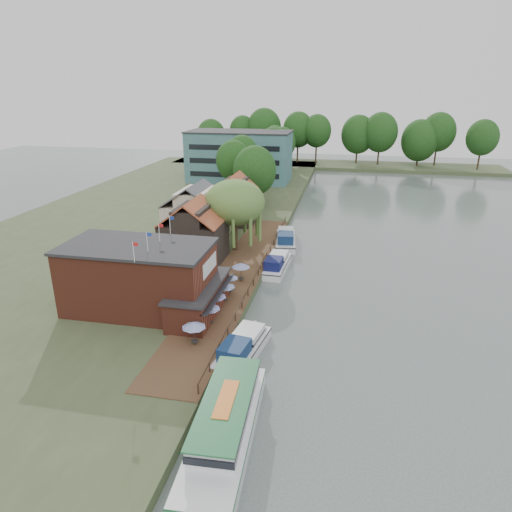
# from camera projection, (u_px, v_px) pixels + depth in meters

# --- Properties ---
(ground) EXTENTS (260.00, 260.00, 0.00)m
(ground) POSITION_uv_depth(u_px,v_px,m) (289.00, 326.00, 47.80)
(ground) COLOR #495453
(ground) RESTS_ON ground
(land_bank) EXTENTS (50.00, 140.00, 1.00)m
(land_bank) POSITION_uv_depth(u_px,v_px,m) (155.00, 217.00, 85.34)
(land_bank) COLOR #384728
(land_bank) RESTS_ON ground
(quay_deck) EXTENTS (6.00, 50.00, 0.10)m
(quay_deck) POSITION_uv_depth(u_px,v_px,m) (238.00, 275.00, 58.10)
(quay_deck) COLOR #47301E
(quay_deck) RESTS_ON land_bank
(quay_rail) EXTENTS (0.20, 49.00, 1.00)m
(quay_rail) POSITION_uv_depth(u_px,v_px,m) (259.00, 271.00, 57.90)
(quay_rail) COLOR black
(quay_rail) RESTS_ON land_bank
(pub) EXTENTS (20.00, 11.00, 7.30)m
(pub) POSITION_uv_depth(u_px,v_px,m) (157.00, 278.00, 47.87)
(pub) COLOR maroon
(pub) RESTS_ON land_bank
(hotel_block) EXTENTS (25.40, 12.40, 12.30)m
(hotel_block) POSITION_uv_depth(u_px,v_px,m) (240.00, 156.00, 113.63)
(hotel_block) COLOR #38666B
(hotel_block) RESTS_ON land_bank
(cottage_a) EXTENTS (8.60, 7.60, 8.50)m
(cottage_a) POSITION_uv_depth(u_px,v_px,m) (194.00, 231.00, 61.61)
(cottage_a) COLOR black
(cottage_a) RESTS_ON land_bank
(cottage_b) EXTENTS (9.60, 8.60, 8.50)m
(cottage_b) POSITION_uv_depth(u_px,v_px,m) (196.00, 211.00, 71.34)
(cottage_b) COLOR beige
(cottage_b) RESTS_ON land_bank
(cottage_c) EXTENTS (7.60, 7.60, 8.50)m
(cottage_c) POSITION_uv_depth(u_px,v_px,m) (235.00, 199.00, 78.85)
(cottage_c) COLOR black
(cottage_c) RESTS_ON land_bank
(willow) EXTENTS (8.60, 8.60, 10.43)m
(willow) POSITION_uv_depth(u_px,v_px,m) (235.00, 216.00, 65.02)
(willow) COLOR #476B2D
(willow) RESTS_ON land_bank
(umbrella_0) EXTENTS (2.23, 2.23, 2.38)m
(umbrella_0) POSITION_uv_depth(u_px,v_px,m) (194.00, 333.00, 41.90)
(umbrella_0) COLOR navy
(umbrella_0) RESTS_ON quay_deck
(umbrella_1) EXTENTS (2.26, 2.26, 2.38)m
(umbrella_1) POSITION_uv_depth(u_px,v_px,m) (209.00, 315.00, 45.34)
(umbrella_1) COLOR navy
(umbrella_1) RESTS_ON quay_deck
(umbrella_2) EXTENTS (2.34, 2.34, 2.38)m
(umbrella_2) POSITION_uv_depth(u_px,v_px,m) (215.00, 303.00, 47.85)
(umbrella_2) COLOR navy
(umbrella_2) RESTS_ON quay_deck
(umbrella_3) EXTENTS (2.43, 2.43, 2.38)m
(umbrella_3) POSITION_uv_depth(u_px,v_px,m) (224.00, 292.00, 50.22)
(umbrella_3) COLOR navy
(umbrella_3) RESTS_ON quay_deck
(umbrella_4) EXTENTS (1.98, 1.98, 2.38)m
(umbrella_4) POSITION_uv_depth(u_px,v_px,m) (230.00, 283.00, 52.49)
(umbrella_4) COLOR navy
(umbrella_4) RESTS_ON quay_deck
(umbrella_5) EXTENTS (2.26, 2.26, 2.38)m
(umbrella_5) POSITION_uv_depth(u_px,v_px,m) (241.00, 272.00, 55.67)
(umbrella_5) COLOR navy
(umbrella_5) RESTS_ON quay_deck
(cruiser_0) EXTENTS (4.65, 10.29, 2.41)m
(cruiser_0) POSITION_uv_depth(u_px,v_px,m) (242.00, 345.00, 42.06)
(cruiser_0) COLOR silver
(cruiser_0) RESTS_ON ground
(cruiser_1) EXTENTS (3.55, 9.82, 2.34)m
(cruiser_1) POSITION_uv_depth(u_px,v_px,m) (276.00, 262.00, 61.83)
(cruiser_1) COLOR white
(cruiser_1) RESTS_ON ground
(cruiser_2) EXTENTS (4.74, 10.79, 2.55)m
(cruiser_2) POSITION_uv_depth(u_px,v_px,m) (286.00, 237.00, 71.62)
(cruiser_2) COLOR silver
(cruiser_2) RESTS_ON ground
(tour_boat) EXTENTS (4.75, 14.60, 3.15)m
(tour_boat) POSITION_uv_depth(u_px,v_px,m) (224.00, 423.00, 31.79)
(tour_boat) COLOR silver
(tour_boat) RESTS_ON ground
(swan) EXTENTS (0.44, 0.44, 0.44)m
(swan) POSITION_uv_depth(u_px,v_px,m) (253.00, 407.00, 35.48)
(swan) COLOR white
(swan) RESTS_ON ground
(bank_tree_0) EXTENTS (8.27, 8.27, 12.14)m
(bank_tree_0) POSITION_uv_depth(u_px,v_px,m) (255.00, 177.00, 87.76)
(bank_tree_0) COLOR #143811
(bank_tree_0) RESTS_ON land_bank
(bank_tree_1) EXTENTS (7.28, 7.28, 12.28)m
(bank_tree_1) POSITION_uv_depth(u_px,v_px,m) (234.00, 170.00, 95.09)
(bank_tree_1) COLOR #143811
(bank_tree_1) RESTS_ON land_bank
(bank_tree_2) EXTENTS (6.78, 6.78, 12.65)m
(bank_tree_2) POSITION_uv_depth(u_px,v_px,m) (242.00, 164.00, 101.06)
(bank_tree_2) COLOR #143811
(bank_tree_2) RESTS_ON land_bank
(bank_tree_3) EXTENTS (7.72, 7.72, 12.86)m
(bank_tree_3) POSITION_uv_depth(u_px,v_px,m) (273.00, 152.00, 118.54)
(bank_tree_3) COLOR #143811
(bank_tree_3) RESTS_ON land_bank
(bank_tree_4) EXTENTS (7.57, 7.57, 12.19)m
(bank_tree_4) POSITION_uv_depth(u_px,v_px,m) (282.00, 149.00, 126.26)
(bank_tree_4) COLOR #143811
(bank_tree_4) RESTS_ON land_bank
(bank_tree_5) EXTENTS (6.13, 6.13, 11.81)m
(bank_tree_5) POSITION_uv_depth(u_px,v_px,m) (275.00, 145.00, 135.86)
(bank_tree_5) COLOR #143811
(bank_tree_5) RESTS_ON land_bank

